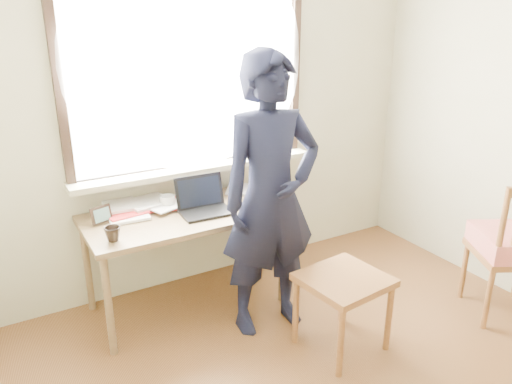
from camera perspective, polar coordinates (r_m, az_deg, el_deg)
room_shell at (r=2.23m, az=15.24°, el=9.38°), size 3.52×4.02×2.61m
desk at (r=3.47m, az=-8.21°, el=-3.55°), size 1.34×0.67×0.72m
laptop at (r=3.44m, az=-6.02°, el=-1.31°), size 0.36×0.30×0.23m
mug_white at (r=3.54m, az=-10.08°, el=-1.10°), size 0.16×0.16×0.09m
mug_dark at (r=3.11m, az=-16.06°, el=-4.64°), size 0.11×0.11×0.09m
mouse at (r=3.52m, az=-1.33°, el=-1.44°), size 0.08×0.06×0.03m
desk_clutter at (r=3.54m, az=-12.76°, el=-1.68°), size 0.82×0.55×0.04m
book_a at (r=3.55m, az=-15.74°, el=-2.03°), size 0.31×0.36×0.03m
book_b at (r=3.85m, az=-3.32°, el=0.35°), size 0.29×0.31×0.02m
picture_frame at (r=3.38m, az=-17.26°, el=-2.62°), size 0.14×0.06×0.11m
work_chair at (r=3.16m, az=9.98°, el=-10.74°), size 0.53×0.51×0.50m
person at (r=3.14m, az=1.69°, el=-0.65°), size 0.70×0.49×1.82m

